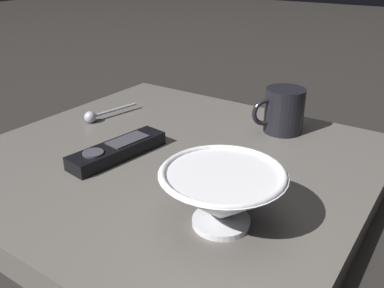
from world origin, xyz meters
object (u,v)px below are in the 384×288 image
coffee_mug (283,110)px  tv_remote_near (118,150)px  cereal_bowl (222,195)px  teaspoon (96,115)px

coffee_mug → tv_remote_near: coffee_mug is taller
cereal_bowl → tv_remote_near: (0.25, -0.07, -0.03)m
coffee_mug → teaspoon: bearing=26.1°
tv_remote_near → coffee_mug: bearing=-125.5°
teaspoon → tv_remote_near: size_ratio=0.69×
tv_remote_near → cereal_bowl: bearing=164.6°
coffee_mug → tv_remote_near: 0.32m
teaspoon → tv_remote_near: 0.18m
coffee_mug → cereal_bowl: bearing=100.0°
cereal_bowl → tv_remote_near: 0.26m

